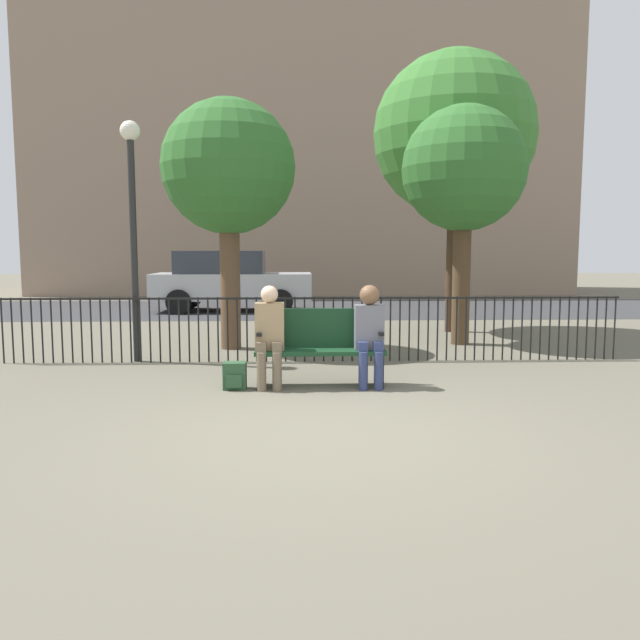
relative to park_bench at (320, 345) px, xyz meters
The scene contains 13 objects.
ground_plane 2.04m from the park_bench, 90.00° to the right, with size 80.00×80.00×0.00m, color #605B4C.
park_bench is the anchor object (origin of this frame).
seated_person_0 0.64m from the park_bench, 168.01° to the right, with size 0.34×0.39×1.21m.
seated_person_1 0.63m from the park_bench, 12.16° to the right, with size 0.34×0.39×1.22m.
backpack 1.07m from the park_bench, 169.53° to the right, with size 0.27×0.24×0.32m.
fence_railing 1.63m from the park_bench, 90.57° to the left, with size 9.01×0.03×0.95m.
tree_0 4.83m from the park_bench, 51.73° to the left, with size 2.11×2.11×4.06m.
tree_1 6.62m from the park_bench, 60.42° to the left, with size 3.16×3.16×5.46m.
tree_2 4.03m from the park_bench, 115.15° to the left, with size 2.17×2.17×4.05m.
lamp_post 3.62m from the park_bench, 146.63° to the left, with size 0.28×0.28×3.44m.
street_surface 10.03m from the park_bench, 90.00° to the left, with size 24.00×6.00×0.01m.
parked_car_0 9.67m from the park_bench, 102.39° to the left, with size 4.20×1.94×1.62m.
building_facade 18.90m from the park_bench, 90.00° to the left, with size 20.00×6.00×12.40m.
Camera 1 is at (-0.28, -5.42, 1.61)m, focal length 35.00 mm.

